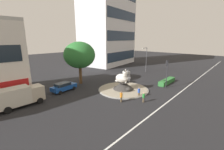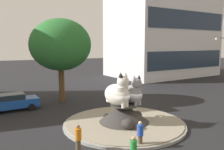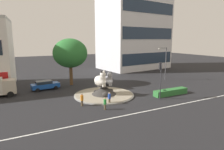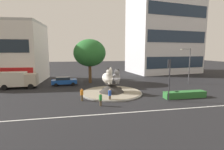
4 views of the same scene
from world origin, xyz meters
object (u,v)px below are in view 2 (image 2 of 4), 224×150
cat_statue_grey (133,93)px  pedestrian_blue_shirt (140,134)px  sedan_on_far_lane (12,102)px  pedestrian_orange_shirt (78,138)px  broadleaf_tree_behind_island (60,45)px  pedestrian_green_shirt (133,150)px  cat_statue_white (118,93)px

cat_statue_grey → pedestrian_blue_shirt: cat_statue_grey is taller
cat_statue_grey → sedan_on_far_lane: 11.66m
cat_statue_grey → pedestrian_blue_shirt: size_ratio=1.42×
cat_statue_grey → pedestrian_orange_shirt: size_ratio=1.39×
broadleaf_tree_behind_island → pedestrian_green_shirt: broadleaf_tree_behind_island is taller
broadleaf_tree_behind_island → pedestrian_orange_shirt: size_ratio=5.30×
sedan_on_far_lane → pedestrian_blue_shirt: bearing=-66.9°
cat_statue_white → cat_statue_grey: bearing=73.1°
cat_statue_white → pedestrian_orange_shirt: 5.19m
pedestrian_green_shirt → pedestrian_orange_shirt: size_ratio=0.94×
broadleaf_tree_behind_island → sedan_on_far_lane: (-5.05, -1.63, -5.22)m
broadleaf_tree_behind_island → pedestrian_blue_shirt: broadleaf_tree_behind_island is taller
cat_statue_white → pedestrian_orange_shirt: (-3.95, -2.90, -1.70)m
cat_statue_white → sedan_on_far_lane: size_ratio=0.60×
cat_statue_grey → pedestrian_green_shirt: cat_statue_grey is taller
broadleaf_tree_behind_island → pedestrian_orange_shirt: bearing=-98.7°
pedestrian_blue_shirt → broadleaf_tree_behind_island: bearing=-100.3°
cat_statue_white → pedestrian_green_shirt: (-1.82, -5.49, -1.75)m
broadleaf_tree_behind_island → cat_statue_white: bearing=-78.1°
pedestrian_orange_shirt → broadleaf_tree_behind_island: bearing=86.7°
pedestrian_green_shirt → pedestrian_orange_shirt: bearing=158.9°
cat_statue_white → sedan_on_far_lane: cat_statue_white is taller
cat_statue_white → pedestrian_green_shirt: 6.04m
pedestrian_blue_shirt → sedan_on_far_lane: 13.55m
sedan_on_far_lane → broadleaf_tree_behind_island: bearing=11.4°
broadleaf_tree_behind_island → cat_statue_grey: bearing=-70.7°
pedestrian_green_shirt → sedan_on_far_lane: 14.48m
cat_statue_white → pedestrian_blue_shirt: bearing=-26.3°
pedestrian_blue_shirt → sedan_on_far_lane: size_ratio=0.34×
pedestrian_blue_shirt → sedan_on_far_lane: (-6.68, 11.79, -0.01)m
pedestrian_green_shirt → pedestrian_orange_shirt: pedestrian_orange_shirt is taller
cat_statue_white → broadleaf_tree_behind_island: (-2.03, 9.64, 3.49)m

